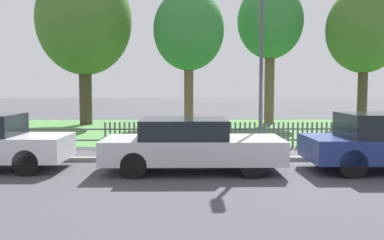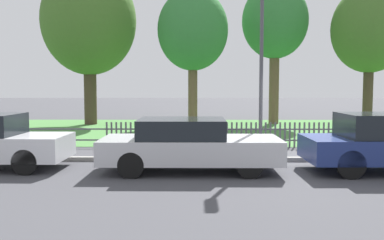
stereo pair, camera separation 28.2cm
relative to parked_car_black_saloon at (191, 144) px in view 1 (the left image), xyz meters
The scene contains 11 objects.
ground_plane 3.96m from the parked_car_black_saloon, 19.67° to the left, with size 120.00×120.00×0.00m, color #424247.
kerb_stone 3.99m from the parked_car_black_saloon, 21.04° to the left, with size 35.21×0.20×0.12m, color gray.
grass_strip 10.65m from the parked_car_black_saloon, 69.77° to the left, with size 35.21×11.64×0.01m, color #477F3D.
park_fence 5.56m from the parked_car_black_saloon, 48.57° to the left, with size 35.21×0.05×0.87m.
parked_car_black_saloon is the anchor object (origin of this frame).
covered_motorcycle 2.97m from the parked_car_black_saloon, 85.85° to the left, with size 1.92×0.87×0.98m.
tree_nearest_kerb 14.79m from the parked_car_black_saloon, 113.75° to the left, with size 5.08×5.08×8.54m.
tree_behind_motorcycle 12.84m from the parked_car_black_saloon, 90.03° to the left, with size 3.70×3.70×7.17m.
tree_mid_park 14.86m from the parked_car_black_saloon, 71.29° to the left, with size 3.61×3.61×7.75m.
tree_far_left 15.45m from the parked_car_black_saloon, 52.23° to the left, with size 3.90×3.90×7.27m.
street_lamp 3.93m from the parked_car_black_saloon, 43.27° to the left, with size 0.20×0.79×5.27m.
Camera 1 is at (-3.75, -11.88, 2.15)m, focal length 40.00 mm.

